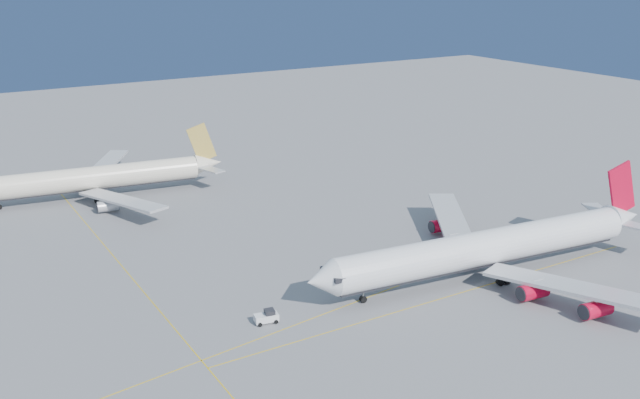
{
  "coord_description": "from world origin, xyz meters",
  "views": [
    {
      "loc": [
        -72.37,
        -98.92,
        54.94
      ],
      "look_at": [
        2.81,
        25.77,
        7.0
      ],
      "focal_mm": 40.0,
      "sensor_mm": 36.0,
      "label": 1
    }
  ],
  "objects": [
    {
      "name": "ground",
      "position": [
        0.0,
        0.0,
        0.0
      ],
      "size": [
        500.0,
        500.0,
        0.0
      ],
      "primitive_type": "plane",
      "color": "slate",
      "rests_on": "ground"
    },
    {
      "name": "taxiway_lines",
      "position": [
        -14.71,
        6.34,
        0.01
      ],
      "size": [
        118.86,
        140.0,
        0.02
      ],
      "color": "gold",
      "rests_on": "ground"
    },
    {
      "name": "airliner_virgin",
      "position": [
        17.75,
        -10.88,
        5.54
      ],
      "size": [
        74.56,
        66.65,
        18.39
      ],
      "rotation": [
        0.0,
        0.0,
        -0.1
      ],
      "color": "white",
      "rests_on": "ground"
    },
    {
      "name": "airliner_etihad",
      "position": [
        -32.47,
        73.81,
        5.06
      ],
      "size": [
        63.69,
        58.4,
        16.63
      ],
      "rotation": [
        0.0,
        0.0,
        -0.13
      ],
      "color": "beige",
      "rests_on": "ground"
    },
    {
      "name": "pushback_tug",
      "position": [
        -26.4,
        -6.05,
        1.0
      ],
      "size": [
        4.12,
        2.91,
        2.16
      ],
      "rotation": [
        0.0,
        0.0,
        -0.18
      ],
      "color": "white",
      "rests_on": "ground"
    }
  ]
}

